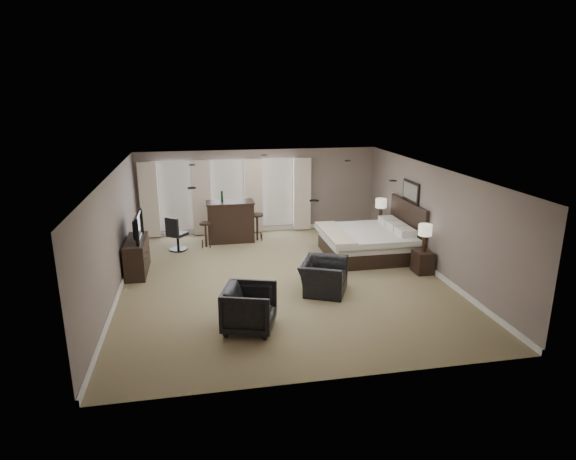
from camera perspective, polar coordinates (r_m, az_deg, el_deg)
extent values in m
cube|color=#7D704F|center=(11.57, -0.61, -5.84)|extent=(7.60, 8.60, 0.04)
cube|color=silver|center=(10.87, -0.65, 6.98)|extent=(7.60, 8.60, 0.04)
cube|color=slate|center=(15.24, -3.45, 4.64)|extent=(7.50, 0.04, 2.60)
cube|color=slate|center=(7.25, 5.35, -8.64)|extent=(7.50, 0.04, 2.60)
cube|color=slate|center=(11.15, -19.97, -0.62)|extent=(0.04, 8.50, 2.60)
cube|color=slate|center=(12.35, 16.78, 1.24)|extent=(0.04, 8.50, 2.60)
cube|color=silver|center=(15.09, -13.27, 3.93)|extent=(1.15, 0.04, 2.05)
cube|color=silver|center=(15.10, -7.19, 4.24)|extent=(1.15, 0.04, 2.05)
cube|color=silver|center=(15.27, -1.18, 4.51)|extent=(1.15, 0.04, 2.05)
cube|color=beige|center=(15.04, -16.13, 3.41)|extent=(0.55, 0.12, 2.30)
cube|color=beige|center=(14.97, -10.21, 3.74)|extent=(0.55, 0.12, 2.30)
cube|color=beige|center=(15.06, -4.11, 4.03)|extent=(0.55, 0.12, 2.30)
cube|color=beige|center=(15.31, 1.68, 4.27)|extent=(0.55, 0.12, 2.30)
cube|color=silver|center=(13.12, 9.57, 0.02)|extent=(2.31, 2.21, 1.47)
cube|color=black|center=(12.34, 15.66, -3.66)|extent=(0.41, 0.51, 0.55)
cube|color=black|center=(14.86, 10.80, 0.02)|extent=(0.42, 0.51, 0.56)
cube|color=beige|center=(12.15, 15.88, -0.92)|extent=(0.33, 0.33, 0.68)
cube|color=beige|center=(14.70, 10.93, 2.35)|extent=(0.33, 0.33, 0.69)
cube|color=slate|center=(13.31, 14.31, 4.47)|extent=(0.04, 0.96, 0.56)
cube|color=black|center=(12.41, -17.46, -2.97)|extent=(0.47, 1.47, 0.85)
imported|color=black|center=(12.26, -17.66, -0.76)|extent=(0.66, 1.15, 0.15)
imported|color=black|center=(10.75, 4.22, -4.87)|extent=(1.12, 1.31, 0.97)
imported|color=black|center=(9.10, -4.58, -8.99)|extent=(1.10, 1.14, 0.95)
cube|color=black|center=(14.38, -6.83, 1.03)|extent=(1.40, 0.73, 1.22)
cube|color=black|center=(13.99, -9.71, -0.56)|extent=(0.42, 0.42, 0.73)
cube|color=black|center=(14.46, -3.67, 0.36)|extent=(0.51, 0.51, 0.81)
cube|color=black|center=(13.83, -12.97, -0.38)|extent=(0.71, 0.71, 0.99)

